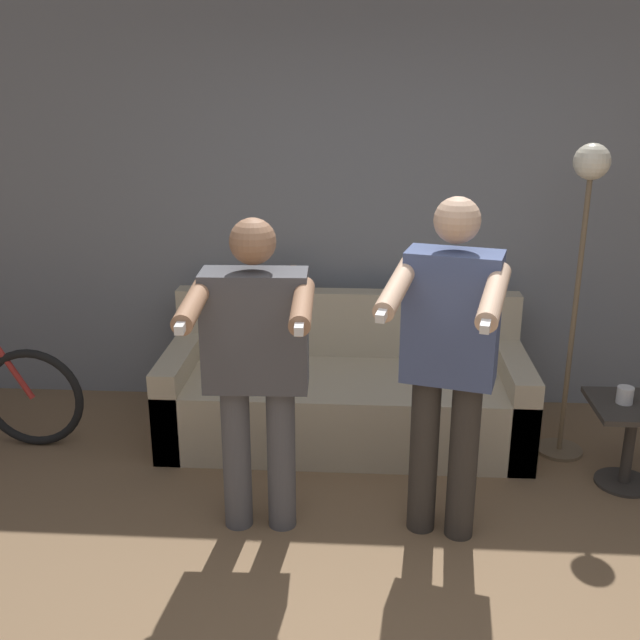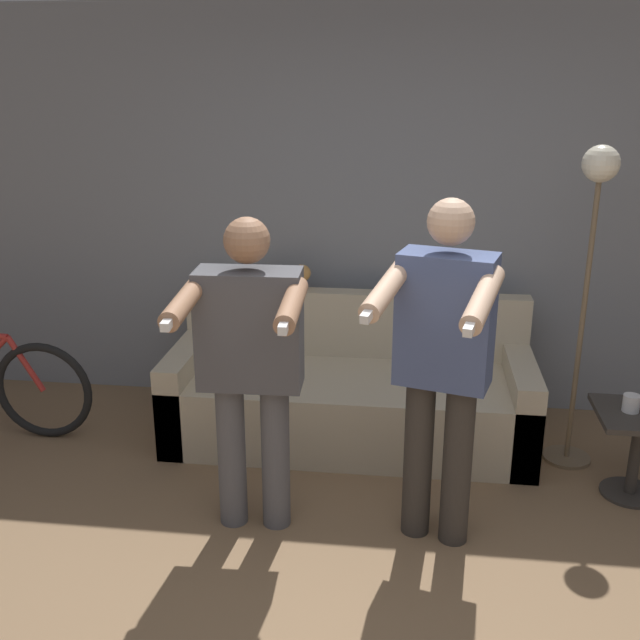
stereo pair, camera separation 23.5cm
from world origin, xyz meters
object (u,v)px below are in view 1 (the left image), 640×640
object	(u,v)px
floor_lamp	(584,231)
cup	(625,395)
couch	(345,395)
person_left	(256,358)
person_right	(449,352)
side_table	(632,427)
cat	(274,279)

from	to	relation	value
floor_lamp	cup	distance (m)	0.91
couch	person_left	xyz separation A→B (m)	(-0.39, -1.03, 0.64)
person_left	person_right	size ratio (longest dim) A/B	0.94
person_right	side_table	bearing A→B (deg)	41.17
couch	cat	distance (m)	0.86
person_left	side_table	xyz separation A→B (m)	(1.97, 0.53, -0.56)
floor_lamp	side_table	world-z (taller)	floor_lamp
cat	person_left	bearing A→B (deg)	-86.64
couch	floor_lamp	size ratio (longest dim) A/B	1.20
side_table	cup	bearing A→B (deg)	170.68
cat	floor_lamp	distance (m)	1.88
person_left	person_right	bearing A→B (deg)	-2.06
couch	person_right	size ratio (longest dim) A/B	1.31
side_table	person_right	bearing A→B (deg)	-153.73
person_left	floor_lamp	bearing A→B (deg)	25.49
person_left	floor_lamp	distance (m)	1.96
person_left	side_table	bearing A→B (deg)	12.98
person_right	cat	distance (m)	1.66
side_table	person_left	bearing A→B (deg)	-164.93
floor_lamp	person_right	bearing A→B (deg)	-132.17
floor_lamp	couch	bearing A→B (deg)	173.93
cup	side_table	bearing A→B (deg)	-9.32
couch	side_table	distance (m)	1.65
person_left	floor_lamp	xyz separation A→B (m)	(1.70, 0.89, 0.44)
person_right	floor_lamp	distance (m)	1.26
side_table	cat	bearing A→B (deg)	158.25
couch	floor_lamp	bearing A→B (deg)	-6.07
side_table	couch	bearing A→B (deg)	162.52
cat	side_table	world-z (taller)	cat
couch	cat	world-z (taller)	cat
couch	cup	world-z (taller)	couch
person_right	cup	world-z (taller)	person_right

